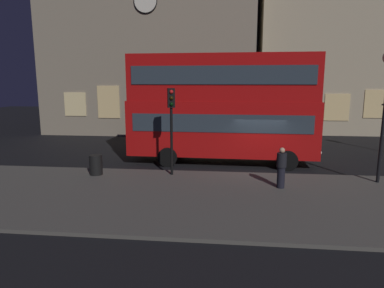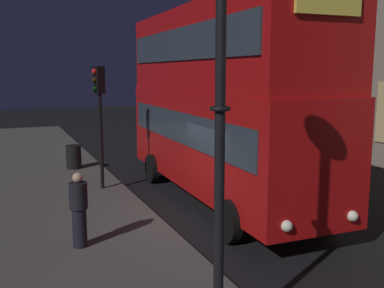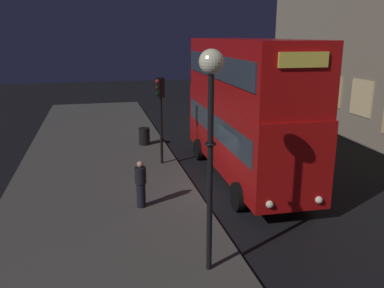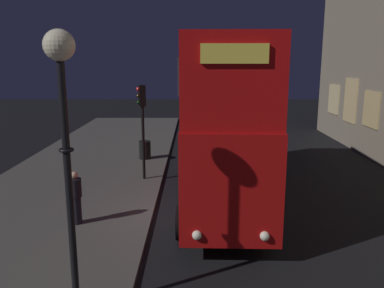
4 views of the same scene
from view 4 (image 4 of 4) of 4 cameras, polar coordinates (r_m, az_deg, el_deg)
ground_plane at (r=12.88m, az=-1.31°, el=-10.88°), size 80.00×80.00×0.00m
sidewalk_slab at (r=13.76m, az=-20.95°, el=-9.91°), size 44.00×7.12×0.12m
double_decker_bus at (r=13.92m, az=4.50°, el=4.30°), size 9.95×3.05×5.69m
traffic_light_near_kerb at (r=16.20m, az=-7.25°, el=4.58°), size 0.38×0.39×3.92m
street_lamp at (r=7.47m, az=-18.23°, el=6.09°), size 0.56×0.56×5.44m
pedestrian at (r=12.50m, az=-16.53°, el=-7.44°), size 0.39×0.39×1.64m
litter_bin at (r=20.04m, az=-6.85°, el=-0.85°), size 0.58×0.58×0.91m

